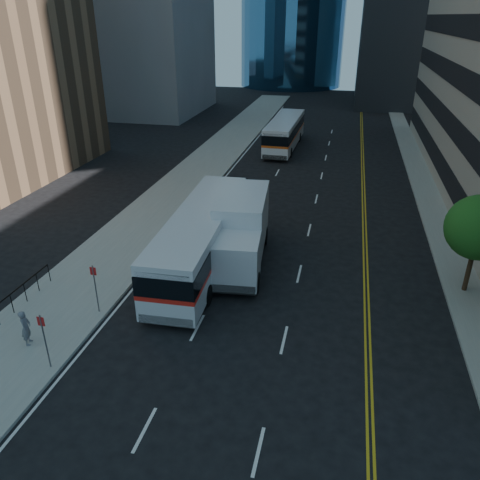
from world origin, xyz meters
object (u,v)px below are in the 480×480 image
at_px(bus_front, 201,237).
at_px(box_truck, 240,231).
at_px(street_tree, 479,228).
at_px(pedestrian, 26,328).
at_px(bus_rear, 285,132).

height_order(bus_front, box_truck, box_truck).
relative_size(bus_front, box_truck, 1.58).
height_order(street_tree, pedestrian, street_tree).
bearing_deg(box_truck, bus_rear, 86.78).
bearing_deg(bus_front, street_tree, -0.96).
bearing_deg(box_truck, bus_front, -161.36).
bearing_deg(pedestrian, bus_rear, -29.68).
bearing_deg(bus_front, pedestrian, -123.20).
xyz_separation_m(box_truck, pedestrian, (-7.15, -9.47, -1.02)).
xyz_separation_m(street_tree, pedestrian, (-19.16, -8.87, -2.68)).
height_order(bus_rear, box_truck, box_truck).
distance_m(bus_front, bus_rear, 27.25).
bearing_deg(pedestrian, bus_front, -51.17).
xyz_separation_m(bus_front, pedestrian, (-5.16, -8.58, -0.83)).
height_order(bus_front, bus_rear, bus_front).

